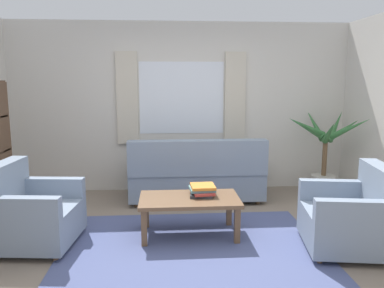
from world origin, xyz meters
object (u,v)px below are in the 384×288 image
armchair_left (30,213)px  coffee_table (189,203)px  couch (196,175)px  potted_plant (324,156)px  armchair_right (352,217)px  book_stack_on_table (202,190)px

armchair_left → coffee_table: armchair_left is taller
couch → coffee_table: couch is taller
couch → coffee_table: size_ratio=1.73×
couch → potted_plant: potted_plant is taller
couch → coffee_table: bearing=81.8°
coffee_table → potted_plant: potted_plant is taller
armchair_right → coffee_table: (-1.62, 0.49, 0.03)m
couch → book_stack_on_table: 1.19m
armchair_left → armchair_right: size_ratio=0.96×
armchair_left → armchair_right: 3.32m
couch → potted_plant: bearing=-177.4°
book_stack_on_table → potted_plant: bearing=33.1°
couch → armchair_right: couch is taller
coffee_table → armchair_left: bearing=-175.2°
potted_plant → armchair_left: bearing=-158.3°
book_stack_on_table → armchair_right: bearing=-21.8°
armchair_right → book_stack_on_table: armchair_right is taller
armchair_left → potted_plant: bearing=-62.4°
book_stack_on_table → coffee_table: bearing=-148.3°
couch → armchair_right: (1.44, -1.77, -0.01)m
potted_plant → coffee_table: bearing=-147.0°
armchair_right → coffee_table: 1.70m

